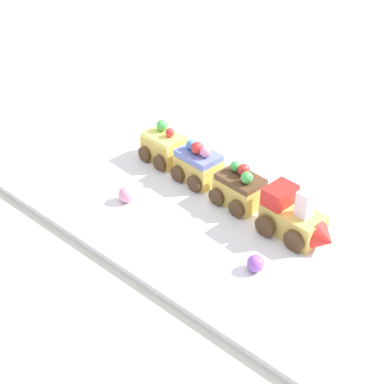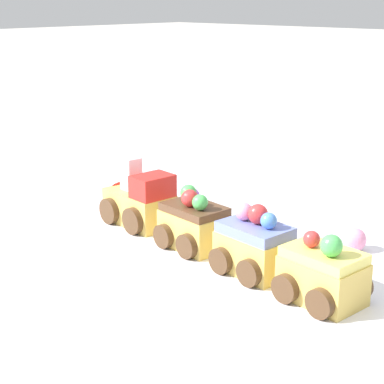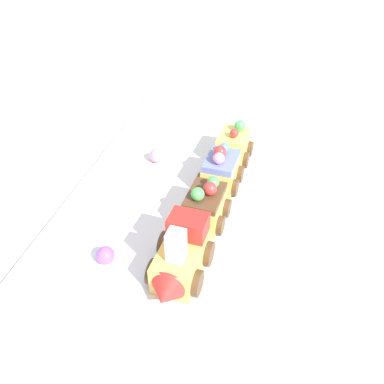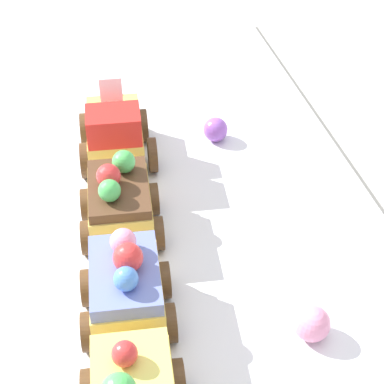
# 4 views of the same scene
# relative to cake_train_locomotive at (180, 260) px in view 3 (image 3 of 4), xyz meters

# --- Properties ---
(ground_plane) EXTENTS (10.00, 10.00, 0.00)m
(ground_plane) POSITION_rel_cake_train_locomotive_xyz_m (-0.13, -0.03, -0.04)
(ground_plane) COLOR beige
(display_board) EXTENTS (0.77, 0.35, 0.01)m
(display_board) POSITION_rel_cake_train_locomotive_xyz_m (-0.13, -0.03, -0.03)
(display_board) COLOR white
(display_board) RESTS_ON ground_plane
(cake_train_locomotive) EXTENTS (0.11, 0.07, 0.08)m
(cake_train_locomotive) POSITION_rel_cake_train_locomotive_xyz_m (0.00, 0.00, 0.00)
(cake_train_locomotive) COLOR #E0BC56
(cake_train_locomotive) RESTS_ON display_board
(cake_car_chocolate) EXTENTS (0.08, 0.07, 0.07)m
(cake_car_chocolate) POSITION_rel_cake_train_locomotive_xyz_m (-0.11, 0.01, -0.00)
(cake_car_chocolate) COLOR #E0BC56
(cake_car_chocolate) RESTS_ON display_board
(cake_car_blueberry) EXTENTS (0.08, 0.07, 0.07)m
(cake_car_blueberry) POSITION_rel_cake_train_locomotive_xyz_m (-0.20, 0.02, 0.00)
(cake_car_blueberry) COLOR #E0BC56
(cake_car_blueberry) RESTS_ON display_board
(cake_car_lemon) EXTENTS (0.08, 0.07, 0.07)m
(cake_car_lemon) POSITION_rel_cake_train_locomotive_xyz_m (-0.28, 0.03, -0.00)
(cake_car_lemon) COLOR #E0BC56
(cake_car_lemon) RESTS_ON display_board
(gumball_pink) EXTENTS (0.03, 0.03, 0.03)m
(gumball_pink) POSITION_rel_cake_train_locomotive_xyz_m (-0.24, -0.10, -0.01)
(gumball_pink) COLOR pink
(gumball_pink) RESTS_ON display_board
(gumball_purple) EXTENTS (0.02, 0.02, 0.02)m
(gumball_purple) POSITION_rel_cake_train_locomotive_xyz_m (-0.00, -0.10, -0.01)
(gumball_purple) COLOR #9956C6
(gumball_purple) RESTS_ON display_board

